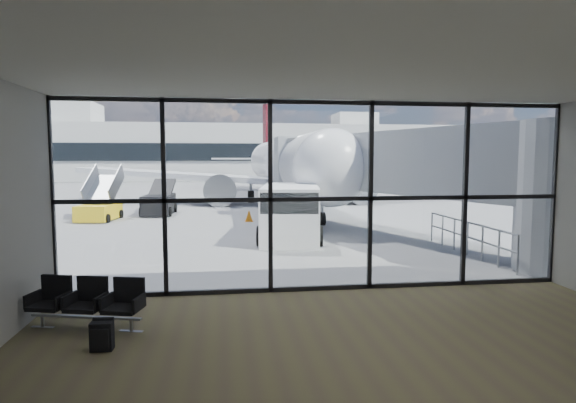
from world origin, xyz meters
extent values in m
plane|color=slate|center=(0.00, 40.00, 0.00)|extent=(220.00, 220.00, 0.00)
cube|color=#6A6443|center=(0.00, -4.00, 0.01)|extent=(12.00, 8.00, 0.01)
cube|color=silver|center=(0.00, -4.00, 4.50)|extent=(12.00, 8.00, 0.02)
cube|color=#B6B6B0|center=(0.00, -8.00, 2.25)|extent=(12.00, 0.02, 4.50)
cube|color=white|center=(0.00, 0.00, 2.25)|extent=(12.00, 0.04, 4.50)
cube|color=black|center=(0.00, 0.00, 0.06)|extent=(12.00, 0.12, 0.10)
cube|color=black|center=(0.00, 0.00, 2.20)|extent=(12.00, 0.12, 0.10)
cube|color=black|center=(0.00, 0.00, 4.44)|extent=(12.00, 0.12, 0.10)
cube|color=black|center=(-6.00, 0.00, 2.25)|extent=(0.10, 0.12, 4.50)
cube|color=black|center=(-3.60, 0.00, 2.25)|extent=(0.10, 0.12, 4.50)
cube|color=black|center=(-1.20, 0.00, 2.25)|extent=(0.10, 0.12, 4.50)
cube|color=black|center=(1.20, 0.00, 2.25)|extent=(0.10, 0.12, 4.50)
cube|color=black|center=(3.60, 0.00, 2.25)|extent=(0.10, 0.12, 4.50)
cube|color=black|center=(6.00, 0.00, 2.25)|extent=(0.10, 0.12, 4.50)
cylinder|color=#999C9E|center=(7.20, 1.00, 2.10)|extent=(2.80, 2.80, 4.20)
cube|color=#999C9E|center=(4.55, 8.00, 3.00)|extent=(7.45, 14.81, 2.40)
cube|color=#999C9E|center=(1.90, 15.00, 3.00)|extent=(2.60, 2.20, 2.60)
cylinder|color=gray|center=(1.10, 15.00, 0.90)|extent=(0.20, 0.20, 1.80)
cylinder|color=gray|center=(2.70, 15.00, 0.90)|extent=(0.20, 0.20, 1.80)
cylinder|color=black|center=(1.90, 15.00, 0.25)|extent=(1.80, 0.56, 0.56)
cylinder|color=gray|center=(5.60, 0.80, 0.55)|extent=(0.06, 0.06, 1.10)
cylinder|color=gray|center=(5.60, 1.70, 0.55)|extent=(0.06, 0.06, 1.10)
cylinder|color=gray|center=(5.60, 2.60, 0.55)|extent=(0.06, 0.06, 1.10)
cylinder|color=gray|center=(5.60, 3.50, 0.55)|extent=(0.06, 0.06, 1.10)
cylinder|color=gray|center=(5.60, 4.40, 0.55)|extent=(0.06, 0.06, 1.10)
cylinder|color=gray|center=(5.60, 5.30, 0.55)|extent=(0.06, 0.06, 1.10)
cylinder|color=gray|center=(5.60, 6.20, 0.55)|extent=(0.06, 0.06, 1.10)
cylinder|color=gray|center=(5.60, 3.50, 1.08)|extent=(0.06, 5.40, 0.06)
cylinder|color=gray|center=(5.60, 3.50, 0.60)|extent=(0.06, 5.40, 0.06)
cube|color=#B3B3AE|center=(0.00, 62.00, 4.00)|extent=(80.00, 12.00, 8.00)
cube|color=black|center=(0.00, 55.90, 4.00)|extent=(80.00, 0.20, 2.40)
cube|color=#B3B3AE|center=(-25.00, 62.00, 9.50)|extent=(10.00, 8.00, 3.00)
cube|color=#B3B3AE|center=(18.00, 62.00, 9.00)|extent=(6.00, 6.00, 2.00)
cylinder|color=#382619|center=(-33.00, 72.00, 1.71)|extent=(0.50, 0.50, 3.42)
sphere|color=black|center=(-33.00, 72.00, 5.89)|extent=(6.27, 6.27, 6.27)
cylinder|color=#382619|center=(-27.00, 72.00, 1.35)|extent=(0.50, 0.50, 2.70)
sphere|color=black|center=(-27.00, 72.00, 4.65)|extent=(4.95, 4.95, 4.95)
cylinder|color=#382619|center=(-21.00, 72.00, 1.53)|extent=(0.50, 0.50, 3.06)
sphere|color=black|center=(-21.00, 72.00, 5.27)|extent=(5.61, 5.61, 5.61)
cylinder|color=#382619|center=(-15.00, 72.00, 1.71)|extent=(0.50, 0.50, 3.42)
sphere|color=black|center=(-15.00, 72.00, 5.89)|extent=(6.27, 6.27, 6.27)
cube|color=gray|center=(-4.82, -2.02, 0.24)|extent=(2.08, 0.62, 0.04)
cube|color=black|center=(-5.52, -1.84, 0.43)|extent=(0.72, 0.69, 0.08)
cube|color=black|center=(-5.45, -1.58, 0.68)|extent=(0.60, 0.22, 0.53)
cube|color=black|center=(-4.82, -2.02, 0.43)|extent=(0.72, 0.69, 0.08)
cube|color=black|center=(-4.75, -1.76, 0.68)|extent=(0.60, 0.22, 0.53)
cube|color=black|center=(-4.12, -2.21, 0.43)|extent=(0.72, 0.69, 0.08)
cube|color=black|center=(-4.05, -1.95, 0.68)|extent=(0.60, 0.22, 0.53)
cylinder|color=gray|center=(-5.66, -1.80, 0.12)|extent=(0.06, 0.06, 0.24)
cylinder|color=gray|center=(-3.98, -2.25, 0.12)|extent=(0.06, 0.06, 0.24)
cube|color=black|center=(-4.29, -3.07, 0.24)|extent=(0.36, 0.23, 0.48)
cube|color=black|center=(-4.29, -3.20, 0.24)|extent=(0.29, 0.07, 0.33)
cylinder|color=black|center=(-4.28, -2.96, 0.48)|extent=(0.33, 0.10, 0.09)
cylinder|color=white|center=(2.27, 22.88, 2.74)|extent=(3.55, 27.47, 3.39)
sphere|color=white|center=(2.35, 9.15, 2.74)|extent=(3.39, 3.39, 3.39)
cone|color=white|center=(2.17, 38.89, 3.02)|extent=(3.42, 5.51, 3.39)
cube|color=black|center=(2.35, 9.70, 3.20)|extent=(2.02, 1.11, 0.46)
cube|color=white|center=(-5.52, 23.74, 1.97)|extent=(14.02, 7.13, 1.08)
cylinder|color=black|center=(-2.49, 21.93, 1.05)|extent=(1.94, 3.12, 1.92)
cube|color=white|center=(-0.76, 38.41, 3.11)|extent=(5.26, 2.63, 0.16)
cube|color=white|center=(10.04, 23.84, 1.97)|extent=(14.01, 7.27, 1.08)
cylinder|color=black|center=(7.03, 21.99, 1.05)|extent=(1.94, 3.12, 1.92)
cube|color=white|center=(5.10, 38.45, 3.11)|extent=(5.27, 2.68, 0.16)
cube|color=maroon|center=(2.17, 38.89, 6.04)|extent=(0.30, 3.48, 5.49)
cylinder|color=gray|center=(2.34, 10.98, 0.64)|extent=(0.18, 0.18, 1.28)
cylinder|color=black|center=(2.34, 10.98, 0.32)|extent=(0.23, 0.64, 0.64)
cylinder|color=black|center=(-0.30, 23.32, 0.41)|extent=(0.42, 0.88, 0.88)
cylinder|color=black|center=(4.83, 23.35, 0.41)|extent=(0.42, 0.88, 0.88)
cube|color=white|center=(0.33, 7.39, 1.05)|extent=(2.84, 5.10, 2.10)
cube|color=black|center=(0.04, 5.63, 1.63)|extent=(2.17, 1.56, 0.73)
cylinder|color=black|center=(-0.96, 6.01, 0.37)|extent=(0.38, 0.77, 0.73)
cylinder|color=black|center=(1.11, 5.67, 0.37)|extent=(0.38, 0.77, 0.73)
cylinder|color=black|center=(-0.46, 9.12, 0.37)|extent=(0.38, 0.77, 0.73)
cylinder|color=black|center=(1.61, 8.78, 0.37)|extent=(0.38, 0.77, 0.73)
cube|color=black|center=(-5.87, 16.54, 0.58)|extent=(1.60, 3.22, 1.05)
cube|color=black|center=(-5.82, 17.80, 1.37)|extent=(1.37, 2.68, 1.08)
cylinder|color=black|center=(-6.64, 15.51, 0.26)|extent=(0.23, 0.53, 0.53)
cylinder|color=black|center=(-5.17, 15.46, 0.26)|extent=(0.23, 0.53, 0.53)
cylinder|color=black|center=(-6.56, 17.62, 0.26)|extent=(0.23, 0.53, 0.53)
cylinder|color=black|center=(-5.09, 17.56, 0.26)|extent=(0.23, 0.53, 0.53)
cube|color=yellow|center=(-8.57, 14.38, 0.43)|extent=(1.87, 2.87, 0.77)
cube|color=gray|center=(-8.48, 15.15, 1.54)|extent=(1.61, 2.34, 1.43)
cylinder|color=black|center=(-9.46, 13.52, 0.21)|extent=(0.24, 0.44, 0.42)
cylinder|color=black|center=(-7.93, 13.33, 0.21)|extent=(0.24, 0.44, 0.42)
cylinder|color=black|center=(-9.22, 15.43, 0.21)|extent=(0.24, 0.44, 0.42)
cylinder|color=black|center=(-7.69, 15.24, 0.21)|extent=(0.24, 0.44, 0.42)
cube|color=red|center=(2.31, 12.70, 0.01)|extent=(0.42, 0.42, 0.03)
cone|color=red|center=(2.31, 12.70, 0.30)|extent=(0.40, 0.40, 0.60)
cube|color=#D06B0A|center=(-1.01, 12.87, 0.01)|extent=(0.41, 0.41, 0.03)
cone|color=#D06B0A|center=(-1.01, 12.87, 0.29)|extent=(0.39, 0.39, 0.58)
camera|label=1|loc=(-2.29, -11.07, 3.16)|focal=30.00mm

